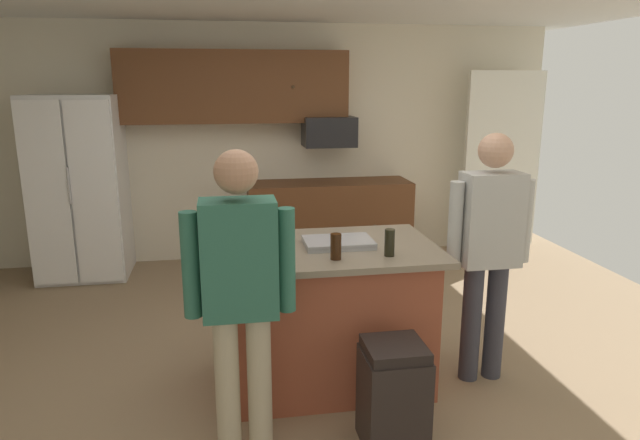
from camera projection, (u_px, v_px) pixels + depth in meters
floor at (310, 369)px, 3.99m from camera, size 7.04×7.04×0.00m
back_wall at (272, 143)px, 6.36m from camera, size 6.40×0.10×2.60m
french_door_window_panel at (502, 161)px, 6.45m from camera, size 0.90×0.06×2.00m
cabinet_run_upper at (235, 87)px, 5.95m from camera, size 2.40×0.38×0.75m
cabinet_run_lower at (329, 221)px, 6.35m from camera, size 1.80×0.63×0.90m
refrigerator at (80, 188)px, 5.71m from camera, size 0.87×0.76×1.86m
microwave_over_range at (329, 132)px, 6.13m from camera, size 0.56×0.40×0.32m
kitchen_island at (328, 314)px, 3.73m from camera, size 1.41×0.94×0.95m
person_guest_left at (489, 242)px, 3.66m from camera, size 0.57×0.22×1.67m
person_elder_center at (240, 287)px, 2.87m from camera, size 0.57×0.22×1.66m
mug_blue_stoneware at (262, 231)px, 3.81m from camera, size 0.13×0.09×0.10m
glass_dark_ale at (390, 243)px, 3.41m from camera, size 0.06×0.06×0.17m
glass_stout_tall at (336, 247)px, 3.34m from camera, size 0.07×0.07×0.16m
serving_tray at (338, 242)px, 3.64m from camera, size 0.44×0.30×0.04m
trash_bin at (393, 395)px, 3.09m from camera, size 0.34×0.34×0.61m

